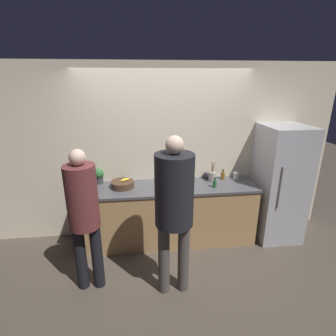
# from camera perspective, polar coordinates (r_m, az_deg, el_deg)

# --- Properties ---
(ground_plane) EXTENTS (14.00, 14.00, 0.00)m
(ground_plane) POSITION_cam_1_polar(r_m,az_deg,el_deg) (3.92, 0.27, -18.19)
(ground_plane) COLOR #4C4238
(wall_back) EXTENTS (5.20, 0.06, 2.60)m
(wall_back) POSITION_cam_1_polar(r_m,az_deg,el_deg) (3.96, -0.93, 3.31)
(wall_back) COLOR beige
(wall_back) RESTS_ON ground_plane
(counter) EXTENTS (2.62, 0.67, 0.89)m
(counter) POSITION_cam_1_polar(r_m,az_deg,el_deg) (3.99, -0.38, -9.83)
(counter) COLOR tan
(counter) RESTS_ON ground_plane
(refrigerator) EXTENTS (0.64, 0.72, 1.74)m
(refrigerator) POSITION_cam_1_polar(r_m,az_deg,el_deg) (4.28, 23.03, -3.08)
(refrigerator) COLOR #B7B7BC
(refrigerator) RESTS_ON ground_plane
(person_left) EXTENTS (0.34, 0.34, 1.70)m
(person_left) POSITION_cam_1_polar(r_m,az_deg,el_deg) (3.02, -17.89, -8.91)
(person_left) COLOR black
(person_left) RESTS_ON ground_plane
(person_center) EXTENTS (0.41, 0.41, 1.85)m
(person_center) POSITION_cam_1_polar(r_m,az_deg,el_deg) (2.76, 1.35, -7.38)
(person_center) COLOR #4C4742
(person_center) RESTS_ON ground_plane
(fruit_bowl) EXTENTS (0.33, 0.33, 0.13)m
(fruit_bowl) POSITION_cam_1_polar(r_m,az_deg,el_deg) (3.78, -9.87, -3.47)
(fruit_bowl) COLOR #4C3323
(fruit_bowl) RESTS_ON counter
(utensil_crock) EXTENTS (0.10, 0.10, 0.31)m
(utensil_crock) POSITION_cam_1_polar(r_m,az_deg,el_deg) (3.98, 9.64, -1.82)
(utensil_crock) COLOR #ADA393
(utensil_crock) RESTS_ON counter
(bottle_green) EXTENTS (0.05, 0.05, 0.15)m
(bottle_green) POSITION_cam_1_polar(r_m,az_deg,el_deg) (3.78, 10.12, -3.34)
(bottle_green) COLOR #236033
(bottle_green) RESTS_ON counter
(bottle_amber) EXTENTS (0.06, 0.06, 0.15)m
(bottle_amber) POSITION_cam_1_polar(r_m,az_deg,el_deg) (4.11, 11.84, -1.57)
(bottle_amber) COLOR brown
(bottle_amber) RESTS_ON counter
(cup_black) EXTENTS (0.08, 0.08, 0.08)m
(cup_black) POSITION_cam_1_polar(r_m,az_deg,el_deg) (4.10, 8.32, -1.67)
(cup_black) COLOR #28282D
(cup_black) RESTS_ON counter
(cup_white) EXTENTS (0.08, 0.08, 0.10)m
(cup_white) POSITION_cam_1_polar(r_m,az_deg,el_deg) (4.17, 14.65, -1.63)
(cup_white) COLOR white
(cup_white) RESTS_ON counter
(potted_plant) EXTENTS (0.15, 0.15, 0.23)m
(potted_plant) POSITION_cam_1_polar(r_m,az_deg,el_deg) (3.98, -14.84, -1.56)
(potted_plant) COLOR #3D3D42
(potted_plant) RESTS_ON counter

